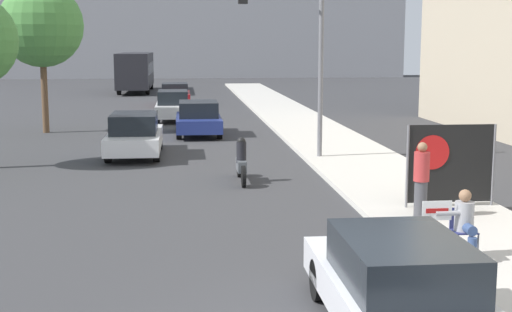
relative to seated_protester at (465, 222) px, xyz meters
name	(u,v)px	position (x,y,z in m)	size (l,w,h in m)	color
sidewalk_curb	(352,157)	(0.82, 11.78, -0.73)	(3.35, 90.00, 0.14)	beige
seated_protester	(465,222)	(0.00, 0.00, 0.00)	(1.00, 0.77, 1.22)	#474C56
jogger_on_sidewalk	(421,180)	(0.23, 2.99, 0.18)	(0.34, 0.34, 1.66)	#424247
protest_banner	(450,163)	(1.24, 3.98, 0.35)	(2.12, 0.06, 1.92)	slate
traffic_light_pole	(293,32)	(-1.25, 11.71, 3.46)	(2.82, 2.59, 6.17)	slate
parked_car_curbside	(399,285)	(-2.05, -2.83, -0.11)	(1.80, 4.39, 1.38)	silver
car_on_road_nearest	(135,135)	(-6.58, 13.32, -0.05)	(1.81, 4.68, 1.50)	white
car_on_road_midblock	(198,118)	(-4.23, 18.84, -0.07)	(1.89, 4.37, 1.47)	navy
car_on_road_distant	(173,106)	(-5.39, 25.05, -0.04)	(1.74, 4.65, 1.54)	white
car_on_road_far_lane	(175,94)	(-5.38, 34.47, -0.09)	(1.89, 4.53, 1.41)	maroon
city_bus_on_road	(136,70)	(-8.71, 47.58, 1.02)	(2.51, 10.67, 3.16)	#232328
motorcycle_on_road	(241,163)	(-3.26, 8.15, -0.25)	(0.28, 2.17, 1.29)	#565B60
street_tree_midblock	(41,26)	(-10.94, 20.43, 3.87)	(3.63, 3.63, 6.50)	brown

